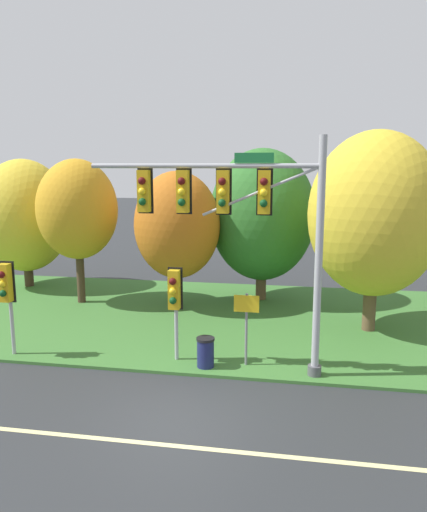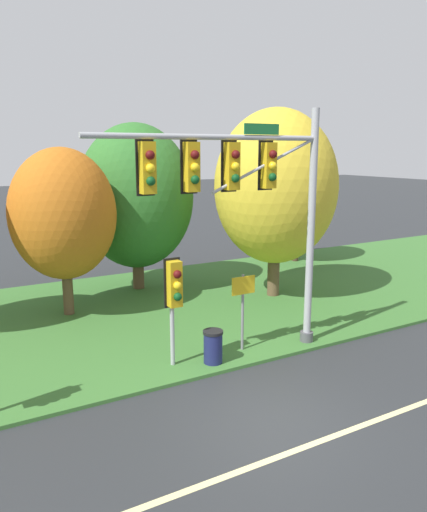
{
  "view_description": "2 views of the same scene",
  "coord_description": "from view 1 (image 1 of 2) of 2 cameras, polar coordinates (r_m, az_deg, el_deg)",
  "views": [
    {
      "loc": [
        2.9,
        -11.12,
        6.21
      ],
      "look_at": [
        0.38,
        3.24,
        3.54
      ],
      "focal_mm": 35.0,
      "sensor_mm": 36.0,
      "label": 1
    },
    {
      "loc": [
        -6.24,
        -8.11,
        5.88
      ],
      "look_at": [
        0.52,
        3.67,
        2.97
      ],
      "focal_mm": 35.0,
      "sensor_mm": 36.0,
      "label": 2
    }
  ],
  "objects": [
    {
      "name": "traffic_signal_mast",
      "position": [
        14.31,
        3.02,
        4.81
      ],
      "size": [
        6.87,
        0.49,
        6.92
      ],
      "color": "#9EA0A5",
      "rests_on": "grass_verge"
    },
    {
      "name": "tree_left_of_mast",
      "position": [
        22.7,
        -15.3,
        5.12
      ],
      "size": [
        3.51,
        3.51,
        6.38
      ],
      "color": "#423021",
      "rests_on": "grass_verge"
    },
    {
      "name": "tree_mid_verge",
      "position": [
        22.56,
        5.58,
        4.66
      ],
      "size": [
        4.73,
        4.73,
        6.85
      ],
      "color": "brown",
      "rests_on": "grass_verge"
    },
    {
      "name": "route_sign_post",
      "position": [
        15.35,
        3.78,
        -7.07
      ],
      "size": [
        0.77,
        0.08,
        2.28
      ],
      "color": "slate",
      "rests_on": "grass_verge"
    },
    {
      "name": "trash_bin",
      "position": [
        15.52,
        -0.92,
        -10.92
      ],
      "size": [
        0.56,
        0.56,
        0.93
      ],
      "color": "#191E4C",
      "rests_on": "grass_verge"
    },
    {
      "name": "pedestrian_signal_further_along",
      "position": [
        17.16,
        -22.59,
        -3.43
      ],
      "size": [
        0.46,
        0.55,
        3.11
      ],
      "color": "#9EA0A5",
      "rests_on": "grass_verge"
    },
    {
      "name": "ground_plane",
      "position": [
        13.07,
        -4.32,
        -18.03
      ],
      "size": [
        160.0,
        160.0,
        0.0
      ],
      "primitive_type": "plane",
      "color": "#282B2D"
    },
    {
      "name": "lane_stripe",
      "position": [
        12.06,
        -5.81,
        -20.65
      ],
      "size": [
        36.0,
        0.16,
        0.01
      ],
      "primitive_type": "cube",
      "color": "beige",
      "rests_on": "ground"
    },
    {
      "name": "grass_verge",
      "position": [
        20.54,
        1.37,
        -7.08
      ],
      "size": [
        48.0,
        11.5,
        0.1
      ],
      "primitive_type": "cube",
      "color": "#386B2D",
      "rests_on": "ground"
    },
    {
      "name": "tree_nearest_road",
      "position": [
        26.75,
        -20.76,
        4.32
      ],
      "size": [
        4.49,
        4.49,
        6.41
      ],
      "color": "#423021",
      "rests_on": "grass_verge"
    },
    {
      "name": "pedestrian_signal_near_kerb",
      "position": [
        15.46,
        -4.48,
        -4.45
      ],
      "size": [
        0.46,
        0.55,
        3.0
      ],
      "color": "#9EA0A5",
      "rests_on": "grass_verge"
    },
    {
      "name": "tree_behind_signpost",
      "position": [
        21.2,
        -4.17,
        3.52
      ],
      "size": [
        3.64,
        3.64,
        5.87
      ],
      "color": "brown",
      "rests_on": "grass_verge"
    },
    {
      "name": "tree_tall_centre",
      "position": [
        18.96,
        17.95,
        4.53
      ],
      "size": [
        4.79,
        4.79,
        7.35
      ],
      "color": "brown",
      "rests_on": "grass_verge"
    }
  ]
}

